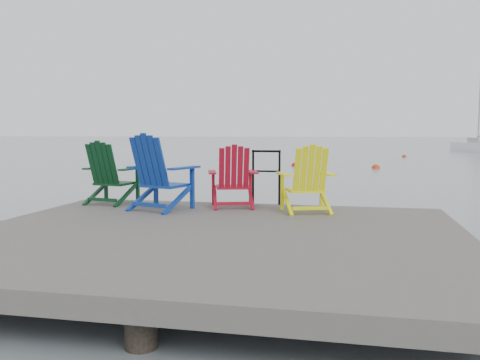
% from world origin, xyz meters
% --- Properties ---
extents(ground, '(400.00, 400.00, 0.00)m').
position_xyz_m(ground, '(0.00, 0.00, 0.00)').
color(ground, slate).
rests_on(ground, ground).
extents(dock, '(6.00, 5.00, 1.40)m').
position_xyz_m(dock, '(0.00, 0.00, 0.35)').
color(dock, '#33302D').
rests_on(dock, ground).
extents(handrail, '(0.48, 0.04, 0.90)m').
position_xyz_m(handrail, '(0.25, 2.45, 1.04)').
color(handrail, black).
rests_on(handrail, dock).
extents(chair_green, '(0.90, 0.85, 1.02)m').
position_xyz_m(chair_green, '(-2.30, 1.95, 1.02)').
color(chair_green, '#093216').
rests_on(chair_green, dock).
extents(chair_blue, '(1.07, 1.02, 1.14)m').
position_xyz_m(chair_blue, '(-1.26, 1.49, 1.07)').
color(chair_blue, navy).
rests_on(chair_blue, dock).
extents(chair_red, '(0.91, 0.87, 0.97)m').
position_xyz_m(chair_red, '(-0.20, 1.98, 0.99)').
color(chair_red, maroon).
rests_on(chair_red, dock).
extents(chair_yellow, '(0.94, 0.89, 0.99)m').
position_xyz_m(chair_yellow, '(0.98, 1.71, 1.00)').
color(chair_yellow, '#F1F40D').
rests_on(chair_yellow, dock).
extents(sailboat_near, '(3.37, 8.90, 11.94)m').
position_xyz_m(sailboat_near, '(13.01, 42.61, 0.36)').
color(sailboat_near, silver).
rests_on(sailboat_near, ground).
extents(buoy_a, '(0.34, 0.34, 0.34)m').
position_xyz_m(buoy_a, '(-1.06, 19.90, 0.00)').
color(buoy_a, red).
rests_on(buoy_a, ground).
extents(buoy_b, '(0.39, 0.39, 0.39)m').
position_xyz_m(buoy_b, '(2.88, 18.91, 0.00)').
color(buoy_b, red).
rests_on(buoy_b, ground).
extents(buoy_d, '(0.32, 0.32, 0.32)m').
position_xyz_m(buoy_d, '(5.39, 30.87, 0.00)').
color(buoy_d, '#BB270B').
rests_on(buoy_d, ground).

